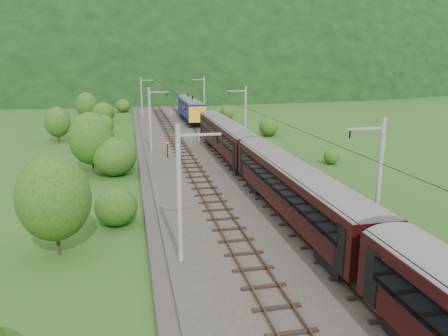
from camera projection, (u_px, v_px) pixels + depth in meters
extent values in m
plane|color=#234D18|center=(282.00, 255.00, 26.79)|extent=(600.00, 600.00, 0.00)
cube|color=#38332D|center=(241.00, 202.00, 36.23)|extent=(14.00, 220.00, 0.30)
cube|color=brown|center=(204.00, 201.00, 35.50)|extent=(0.08, 220.00, 0.15)
cube|color=brown|center=(221.00, 200.00, 35.80)|extent=(0.08, 220.00, 0.15)
cube|color=black|center=(213.00, 202.00, 35.68)|extent=(2.40, 220.00, 0.12)
cube|color=brown|center=(261.00, 197.00, 36.49)|extent=(0.08, 220.00, 0.15)
cube|color=brown|center=(277.00, 196.00, 36.79)|extent=(0.08, 220.00, 0.15)
cube|color=black|center=(269.00, 198.00, 36.67)|extent=(2.40, 220.00, 0.12)
cylinder|color=gray|center=(179.00, 195.00, 24.47)|extent=(0.28, 0.28, 8.00)
cube|color=gray|center=(200.00, 135.00, 23.89)|extent=(2.40, 0.12, 0.12)
cylinder|color=black|center=(218.00, 139.00, 24.16)|extent=(0.10, 0.10, 0.50)
cylinder|color=gray|center=(150.00, 120.00, 54.80)|extent=(0.28, 0.28, 8.00)
cube|color=gray|center=(159.00, 92.00, 54.22)|extent=(2.40, 0.12, 0.12)
cylinder|color=black|center=(167.00, 94.00, 54.50)|extent=(0.10, 0.10, 0.50)
cylinder|color=gray|center=(142.00, 98.00, 85.13)|extent=(0.28, 0.28, 8.00)
cube|color=gray|center=(147.00, 80.00, 84.55)|extent=(2.40, 0.12, 0.12)
cylinder|color=black|center=(152.00, 82.00, 84.83)|extent=(0.10, 0.10, 0.50)
cylinder|color=gray|center=(138.00, 88.00, 115.46)|extent=(0.28, 0.28, 8.00)
cube|color=gray|center=(142.00, 75.00, 114.88)|extent=(2.40, 0.12, 0.12)
cylinder|color=black|center=(146.00, 76.00, 115.16)|extent=(0.10, 0.10, 0.50)
cylinder|color=gray|center=(135.00, 82.00, 145.79)|extent=(0.28, 0.28, 8.00)
cube|color=gray|center=(139.00, 71.00, 145.21)|extent=(2.40, 0.12, 0.12)
cylinder|color=black|center=(142.00, 72.00, 145.49)|extent=(0.10, 0.10, 0.50)
cylinder|color=gray|center=(379.00, 182.00, 27.02)|extent=(0.28, 0.28, 8.00)
cube|color=gray|center=(366.00, 129.00, 25.94)|extent=(2.40, 0.12, 0.12)
cylinder|color=black|center=(350.00, 134.00, 25.81)|extent=(0.10, 0.10, 0.50)
cylinder|color=gray|center=(245.00, 117.00, 57.35)|extent=(0.28, 0.28, 8.00)
cube|color=gray|center=(237.00, 91.00, 56.28)|extent=(2.40, 0.12, 0.12)
cylinder|color=black|center=(229.00, 93.00, 56.14)|extent=(0.10, 0.10, 0.50)
cylinder|color=gray|center=(204.00, 97.00, 87.68)|extent=(0.28, 0.28, 8.00)
cube|color=gray|center=(198.00, 80.00, 86.61)|extent=(2.40, 0.12, 0.12)
cylinder|color=black|center=(193.00, 81.00, 86.47)|extent=(0.10, 0.10, 0.50)
cylinder|color=gray|center=(184.00, 87.00, 118.01)|extent=(0.28, 0.28, 8.00)
cube|color=gray|center=(180.00, 74.00, 116.94)|extent=(2.40, 0.12, 0.12)
cylinder|color=black|center=(176.00, 75.00, 116.81)|extent=(0.10, 0.10, 0.50)
cylinder|color=gray|center=(172.00, 81.00, 148.34)|extent=(0.28, 0.28, 8.00)
cube|color=gray|center=(169.00, 71.00, 147.27)|extent=(2.40, 0.12, 0.12)
cylinder|color=black|center=(166.00, 72.00, 147.14)|extent=(0.10, 0.10, 0.50)
cylinder|color=black|center=(212.00, 120.00, 34.04)|extent=(0.03, 198.00, 0.03)
cylinder|color=black|center=(271.00, 118.00, 35.03)|extent=(0.03, 198.00, 0.03)
ellipsoid|color=black|center=(142.00, 78.00, 273.23)|extent=(504.00, 360.00, 244.00)
cube|color=black|center=(295.00, 188.00, 30.64)|extent=(2.82, 21.37, 2.91)
cylinder|color=slate|center=(296.00, 170.00, 30.32)|extent=(2.82, 21.27, 2.82)
cube|color=black|center=(276.00, 185.00, 30.26)|extent=(0.05, 18.81, 1.12)
cube|color=black|center=(314.00, 182.00, 30.85)|extent=(0.05, 18.81, 1.12)
cube|color=black|center=(343.00, 259.00, 24.01)|extent=(2.14, 3.11, 0.87)
cube|color=black|center=(263.00, 185.00, 38.19)|extent=(2.14, 3.11, 0.87)
cube|color=black|center=(227.00, 136.00, 51.59)|extent=(2.82, 21.37, 2.91)
cylinder|color=slate|center=(227.00, 125.00, 51.27)|extent=(2.82, 21.27, 2.82)
cube|color=black|center=(215.00, 133.00, 51.21)|extent=(0.05, 18.81, 1.12)
cube|color=black|center=(238.00, 132.00, 51.80)|extent=(0.05, 18.81, 1.12)
cube|color=black|center=(242.00, 166.00, 44.96)|extent=(2.14, 3.11, 0.87)
cube|color=black|center=(214.00, 140.00, 59.14)|extent=(2.14, 3.11, 0.87)
cube|color=#121790|center=(190.00, 108.00, 80.83)|extent=(2.82, 17.49, 2.91)
cylinder|color=slate|center=(190.00, 101.00, 80.51)|extent=(2.82, 17.40, 2.82)
cube|color=black|center=(183.00, 106.00, 80.45)|extent=(0.05, 15.39, 1.12)
cube|color=black|center=(198.00, 106.00, 81.04)|extent=(0.05, 15.39, 1.12)
cube|color=black|center=(195.00, 123.00, 75.49)|extent=(2.14, 3.11, 0.87)
cube|color=black|center=(186.00, 114.00, 87.09)|extent=(2.14, 3.11, 0.87)
cube|color=yellow|center=(185.00, 104.00, 88.98)|extent=(2.87, 0.50, 2.62)
cube|color=yellow|center=(197.00, 114.00, 72.78)|extent=(2.87, 0.50, 2.62)
cube|color=black|center=(188.00, 96.00, 83.19)|extent=(0.08, 1.60, 0.87)
cylinder|color=red|center=(171.00, 112.00, 90.20)|extent=(0.14, 0.14, 1.30)
cylinder|color=red|center=(199.00, 137.00, 61.53)|extent=(0.16, 0.16, 1.50)
cylinder|color=black|center=(167.00, 151.00, 51.47)|extent=(0.12, 0.12, 1.77)
sphere|color=red|center=(167.00, 143.00, 51.25)|extent=(0.21, 0.21, 0.21)
ellipsoid|color=#1B4412|center=(116.00, 207.00, 31.40)|extent=(3.07, 3.07, 2.77)
ellipsoid|color=#1B4412|center=(115.00, 156.00, 44.76)|extent=(4.47, 4.47, 4.02)
ellipsoid|color=#1B4412|center=(78.00, 145.00, 56.90)|extent=(1.81, 1.81, 1.63)
ellipsoid|color=#1B4412|center=(102.00, 125.00, 68.44)|extent=(3.66, 3.66, 3.29)
ellipsoid|color=#1B4412|center=(103.00, 113.00, 81.78)|extent=(4.30, 4.30, 3.87)
ellipsoid|color=#1B4412|center=(123.00, 106.00, 97.95)|extent=(3.27, 3.27, 2.94)
ellipsoid|color=#1B4412|center=(108.00, 101.00, 109.41)|extent=(3.39, 3.39, 3.05)
cylinder|color=black|center=(57.00, 228.00, 26.55)|extent=(0.24, 0.24, 3.41)
ellipsoid|color=#1B4412|center=(54.00, 198.00, 26.07)|extent=(4.39, 4.39, 5.26)
cylinder|color=black|center=(92.00, 158.00, 45.32)|extent=(0.24, 0.24, 3.52)
ellipsoid|color=#1B4412|center=(91.00, 138.00, 44.83)|extent=(4.53, 4.53, 5.44)
cylinder|color=black|center=(58.00, 133.00, 62.38)|extent=(0.24, 0.24, 2.80)
ellipsoid|color=#1B4412|center=(57.00, 122.00, 61.99)|extent=(3.60, 3.60, 4.32)
cylinder|color=black|center=(87.00, 114.00, 82.35)|extent=(0.24, 0.24, 3.09)
ellipsoid|color=#1B4412|center=(87.00, 105.00, 81.92)|extent=(3.97, 3.97, 4.76)
ellipsoid|color=#1B4412|center=(331.00, 157.00, 49.82)|extent=(1.75, 1.75, 1.58)
ellipsoid|color=#1B4412|center=(269.00, 128.00, 67.79)|extent=(3.01, 3.01, 2.71)
ellipsoid|color=#1B4412|center=(227.00, 114.00, 85.55)|extent=(2.71, 2.71, 2.44)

